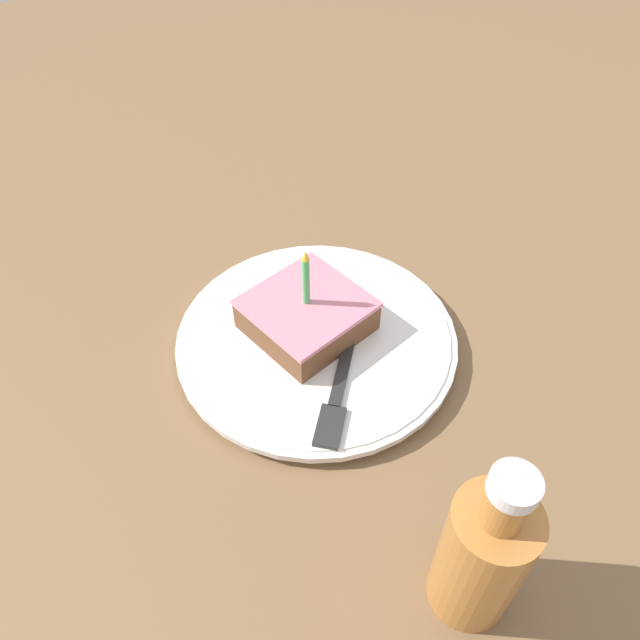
{
  "coord_description": "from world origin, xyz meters",
  "views": [
    {
      "loc": [
        0.29,
        -0.29,
        0.5
      ],
      "look_at": [
        -0.03,
        0.0,
        0.04
      ],
      "focal_mm": 35.0,
      "sensor_mm": 36.0,
      "label": 1
    }
  ],
  "objects_px": {
    "cake_slice": "(305,316)",
    "fork": "(340,384)",
    "plate": "(320,338)",
    "bottle": "(483,555)"
  },
  "relations": [
    {
      "from": "cake_slice",
      "to": "plate",
      "type": "bearing_deg",
      "value": 27.05
    },
    {
      "from": "cake_slice",
      "to": "fork",
      "type": "height_order",
      "value": "cake_slice"
    },
    {
      "from": "plate",
      "to": "cake_slice",
      "type": "height_order",
      "value": "cake_slice"
    },
    {
      "from": "cake_slice",
      "to": "fork",
      "type": "distance_m",
      "value": 0.08
    },
    {
      "from": "fork",
      "to": "cake_slice",
      "type": "bearing_deg",
      "value": 162.13
    },
    {
      "from": "plate",
      "to": "fork",
      "type": "distance_m",
      "value": 0.07
    },
    {
      "from": "cake_slice",
      "to": "fork",
      "type": "xyz_separation_m",
      "value": [
        0.08,
        -0.03,
        -0.02
      ]
    },
    {
      "from": "fork",
      "to": "plate",
      "type": "bearing_deg",
      "value": 152.73
    },
    {
      "from": "plate",
      "to": "cake_slice",
      "type": "xyz_separation_m",
      "value": [
        -0.01,
        -0.01,
        0.03
      ]
    },
    {
      "from": "plate",
      "to": "bottle",
      "type": "distance_m",
      "value": 0.29
    }
  ]
}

